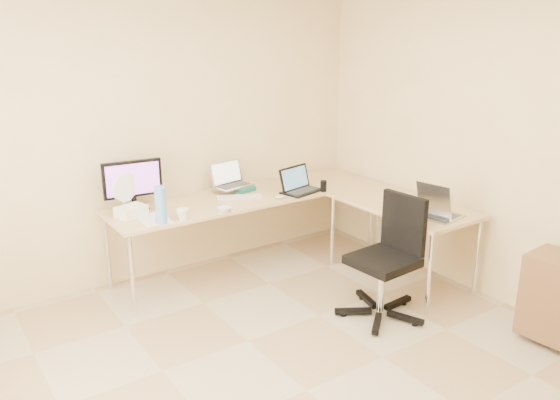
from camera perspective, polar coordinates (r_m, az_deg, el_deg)
floor at (r=3.78m, az=2.71°, el=-18.83°), size 4.50×4.50×0.00m
wall_back at (r=5.11m, az=-12.55°, el=6.40°), size 4.50×0.00×4.50m
wall_right at (r=4.74m, az=23.73°, el=4.52°), size 0.00×4.50×4.50m
desk_main at (r=5.33m, az=-3.02°, el=-3.23°), size 2.65×0.70×0.73m
desk_return at (r=5.18m, az=12.17°, el=-4.21°), size 0.70×1.30×0.73m
monitor at (r=4.90m, az=-14.75°, el=1.50°), size 0.51×0.21×0.43m
book_stack at (r=5.38m, az=-4.11°, el=1.27°), size 0.23×0.28×0.04m
laptop_center at (r=5.30m, az=-4.89°, el=2.57°), size 0.41×0.34×0.23m
laptop_black at (r=5.26m, az=2.22°, el=2.06°), size 0.43×0.36×0.24m
keyboard at (r=5.11m, az=-4.18°, el=0.30°), size 0.42×0.27×0.02m
mouse at (r=5.08m, az=-0.04°, el=0.33°), size 0.10×0.07×0.04m
mug at (r=4.58m, az=-9.89°, el=-1.43°), size 0.11×0.11×0.09m
cd_stack at (r=4.76m, az=-5.64°, el=-0.97°), size 0.16×0.16×0.03m
water_bottle at (r=4.50m, az=-12.05°, el=-0.51°), size 0.12×0.12×0.31m
papers at (r=4.66m, az=-12.70°, el=-1.86°), size 0.25×0.34×0.01m
white_box at (r=4.77m, az=-14.91°, el=-1.09°), size 0.27×0.23×0.08m
desk_fan at (r=4.89m, az=-15.68°, el=0.64°), size 0.31×0.31×0.30m
black_cup at (r=5.32m, az=4.45°, el=1.42°), size 0.08×0.08×0.10m
laptop_return at (r=4.74m, az=16.12°, el=-0.24°), size 0.42×0.36×0.25m
office_chair at (r=4.46m, az=10.43°, el=-5.79°), size 0.63×0.63×0.98m
cabinet at (r=4.55m, az=26.55°, el=-8.87°), size 0.40×0.47×0.62m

